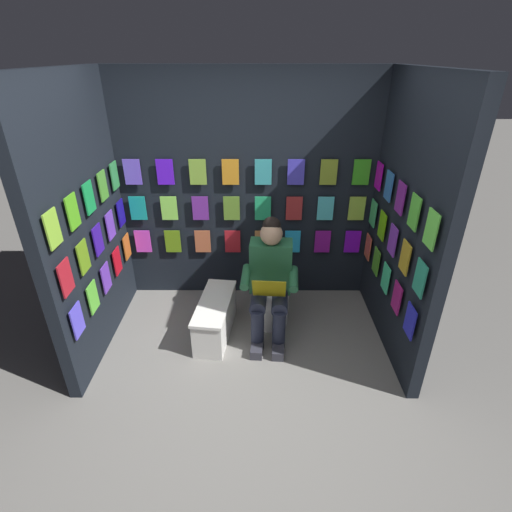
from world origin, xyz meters
TOP-DOWN VIEW (x-y plane):
  - ground_plane at (0.00, 0.00)m, footprint 30.00×30.00m
  - display_wall_back at (0.00, -1.67)m, footprint 2.76×0.14m
  - display_wall_left at (-1.38, -0.81)m, footprint 0.14×1.62m
  - display_wall_right at (1.38, -0.81)m, footprint 0.14×1.62m
  - toilet at (-0.24, -1.10)m, footprint 0.42×0.57m
  - person_reading at (-0.23, -0.88)m, footprint 0.55×0.70m
  - comic_longbox_near at (0.31, -0.83)m, footprint 0.39×0.83m

SIDE VIEW (x-z plane):
  - ground_plane at x=0.00m, z-range 0.00..0.00m
  - comic_longbox_near at x=0.31m, z-range 0.00..0.39m
  - toilet at x=-0.24m, z-range -0.06..0.71m
  - person_reading at x=-0.23m, z-range 0.00..1.20m
  - display_wall_left at x=-1.38m, z-range 0.00..2.42m
  - display_wall_right at x=1.38m, z-range 0.00..2.42m
  - display_wall_back at x=0.00m, z-range 0.00..2.42m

